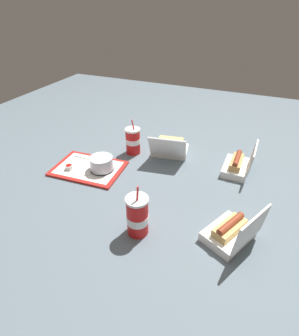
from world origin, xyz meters
The scene contains 11 objects.
ground_plane centered at (0.00, 0.00, 0.00)m, with size 3.20×3.20×0.00m, color slate.
food_tray centered at (-0.32, -0.09, 0.01)m, with size 0.39×0.28×0.01m.
cake_container centered at (-0.24, -0.08, 0.05)m, with size 0.13×0.13×0.08m.
ketchup_cup centered at (-0.40, -0.14, 0.03)m, with size 0.04×0.04×0.02m.
napkin_stack centered at (-0.33, -0.12, 0.02)m, with size 0.10×0.10×0.00m, color white.
plastic_fork centered at (-0.41, -0.02, 0.02)m, with size 0.11×0.01×0.01m, color white.
clamshell_hotdog_center centered at (0.47, -0.29, 0.04)m, with size 0.23×0.24×0.18m.
clamshell_sandwich_right centered at (0.04, 0.24, 0.04)m, with size 0.24×0.25×0.17m.
clamshell_hotdog_back centered at (0.43, 0.21, 0.04)m, with size 0.15×0.21×0.16m.
soda_cup_left centered at (-0.17, 0.17, 0.08)m, with size 0.09×0.09×0.22m.
soda_cup_corner centered at (0.12, -0.39, 0.09)m, with size 0.09×0.09×0.23m.
Camera 1 is at (0.45, -1.06, 0.80)m, focal length 28.00 mm.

